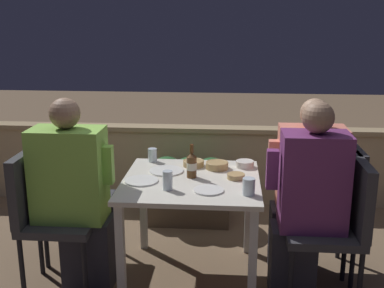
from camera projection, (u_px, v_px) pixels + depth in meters
ground_plane at (191, 276)px, 3.32m from camera, size 16.00×16.00×0.00m
parapet_wall at (203, 164)px, 4.57m from camera, size 9.00×0.18×0.73m
dining_table at (191, 193)px, 3.16m from camera, size 0.89×0.87×0.71m
planter_hedge at (189, 186)px, 4.13m from camera, size 0.70×0.47×0.56m
chair_left_near at (45, 206)px, 3.09m from camera, size 0.47×0.46×0.91m
person_green_blouse at (76, 196)px, 3.05m from camera, size 0.51×0.26×1.26m
chair_left_far at (61, 189)px, 3.39m from camera, size 0.47×0.46×0.91m
chair_right_near at (340, 216)px, 2.93m from camera, size 0.47×0.46×0.91m
person_purple_stripe at (307, 203)px, 2.93m from camera, size 0.48×0.26×1.26m
chair_right_far at (335, 198)px, 3.24m from camera, size 0.47×0.46×0.91m
person_coral_top at (304, 188)px, 3.24m from camera, size 0.50×0.26×1.22m
beer_bottle at (192, 165)px, 3.15m from camera, size 0.07×0.07×0.23m
plate_0 at (209, 190)px, 2.92m from camera, size 0.19×0.19×0.01m
plate_1 at (166, 171)px, 3.28m from camera, size 0.23×0.23×0.01m
plate_2 at (141, 181)px, 3.09m from camera, size 0.22×0.22×0.01m
bowl_0 at (236, 176)px, 3.14m from camera, size 0.12×0.12×0.03m
bowl_1 at (217, 165)px, 3.34m from camera, size 0.16×0.16×0.05m
bowl_2 at (245, 164)px, 3.37m from camera, size 0.13×0.13×0.05m
bowl_3 at (194, 163)px, 3.40m from camera, size 0.15×0.15×0.04m
glass_cup_0 at (249, 187)px, 2.85m from camera, size 0.08×0.08×0.10m
glass_cup_1 at (152, 155)px, 3.50m from camera, size 0.06×0.06×0.10m
glass_cup_2 at (168, 180)px, 2.93m from camera, size 0.06×0.06×0.12m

